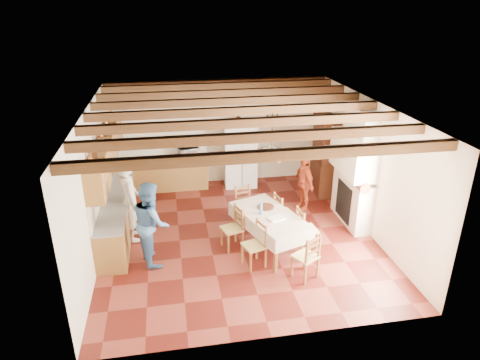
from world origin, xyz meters
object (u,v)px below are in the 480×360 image
(chair_end_far, at_px, (246,207))
(dining_table, at_px, (269,218))
(hutch, at_px, (325,155))
(chair_right_far, at_px, (284,212))
(person_woman_red, at_px, (304,183))
(person_man, at_px, (130,200))
(chair_right_near, at_px, (307,228))
(chair_left_far, at_px, (232,228))
(chair_left_near, at_px, (254,245))
(refrigerator, at_px, (240,155))
(chair_end_near, at_px, (306,255))
(person_woman_blue, at_px, (151,223))
(microwave, at_px, (189,152))

(chair_end_far, bearing_deg, dining_table, -89.82)
(hutch, height_order, chair_right_far, hutch)
(dining_table, relative_size, person_woman_red, 1.46)
(chair_right_far, distance_m, person_man, 3.48)
(person_man, bearing_deg, hutch, -85.06)
(hutch, relative_size, chair_right_near, 2.24)
(chair_right_far, bearing_deg, chair_left_far, 97.54)
(chair_left_near, xyz_separation_m, person_man, (-2.47, 1.54, 0.46))
(chair_right_near, relative_size, chair_right_far, 1.00)
(hutch, relative_size, chair_left_far, 2.24)
(chair_right_far, xyz_separation_m, person_man, (-3.43, 0.29, 0.46))
(refrigerator, bearing_deg, chair_end_near, -81.36)
(chair_end_near, xyz_separation_m, person_woman_blue, (-2.90, 1.10, 0.39))
(chair_right_far, bearing_deg, dining_table, 128.14)
(chair_left_far, xyz_separation_m, person_woman_blue, (-1.66, -0.19, 0.39))
(chair_right_near, xyz_separation_m, chair_end_far, (-1.11, 1.24, 0.00))
(refrigerator, relative_size, chair_end_far, 1.88)
(chair_left_near, xyz_separation_m, person_woman_red, (1.76, 2.29, 0.23))
(chair_end_far, distance_m, person_woman_blue, 2.46)
(chair_right_near, bearing_deg, chair_end_far, 35.63)
(person_woman_blue, bearing_deg, person_woman_red, -79.21)
(chair_end_near, distance_m, chair_end_far, 2.36)
(chair_right_near, bearing_deg, dining_table, 73.18)
(chair_right_near, xyz_separation_m, chair_right_far, (-0.29, 0.80, 0.00))
(chair_end_near, bearing_deg, person_woman_blue, -50.73)
(hutch, bearing_deg, person_woman_blue, -144.40)
(person_woman_blue, bearing_deg, chair_end_near, -124.82)
(chair_left_near, bearing_deg, person_man, -139.86)
(chair_left_near, height_order, person_man, person_man)
(dining_table, bearing_deg, chair_left_far, 169.65)
(chair_left_far, bearing_deg, person_woman_blue, -100.05)
(refrigerator, xyz_separation_m, dining_table, (0.02, -3.50, -0.17))
(person_woman_red, bearing_deg, refrigerator, -155.52)
(refrigerator, height_order, chair_end_near, refrigerator)
(chair_end_near, bearing_deg, dining_table, -98.65)
(chair_right_near, relative_size, chair_end_far, 1.00)
(chair_left_far, xyz_separation_m, chair_end_near, (1.23, -1.29, 0.00))
(chair_end_near, bearing_deg, refrigerator, -114.19)
(refrigerator, height_order, chair_left_near, refrigerator)
(person_man, height_order, microwave, person_man)
(hutch, relative_size, person_woman_red, 1.50)
(hutch, distance_m, chair_end_far, 2.99)
(hutch, xyz_separation_m, person_man, (-5.10, -1.71, -0.13))
(chair_end_near, relative_size, person_man, 0.51)
(chair_right_far, height_order, person_woman_red, person_woman_red)
(dining_table, distance_m, person_man, 3.08)
(chair_right_far, bearing_deg, chair_end_near, 164.26)
(microwave, bearing_deg, chair_right_near, -73.26)
(chair_right_far, height_order, chair_end_far, same)
(chair_left_far, height_order, microwave, microwave)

